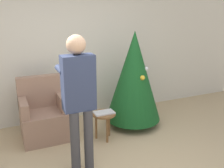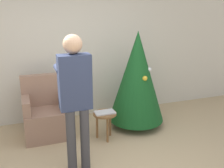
# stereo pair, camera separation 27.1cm
# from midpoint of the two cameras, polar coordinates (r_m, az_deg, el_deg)

# --- Properties ---
(wall_back) EXTENTS (8.00, 0.06, 2.70)m
(wall_back) POSITION_cam_midpoint_polar(r_m,az_deg,el_deg) (4.94, -7.05, 7.76)
(wall_back) COLOR beige
(wall_back) RESTS_ON ground_plane
(christmas_tree) EXTENTS (0.98, 0.98, 1.71)m
(christmas_tree) POSITION_cam_midpoint_polar(r_m,az_deg,el_deg) (4.60, 7.15, 1.58)
(christmas_tree) COLOR brown
(christmas_tree) RESTS_ON ground_plane
(armchair) EXTENTS (0.73, 0.63, 1.01)m
(armchair) POSITION_cam_midpoint_polar(r_m,az_deg,el_deg) (4.49, -12.43, -6.57)
(armchair) COLOR #93705B
(armchair) RESTS_ON ground_plane
(person_standing) EXTENTS (0.42, 0.57, 1.80)m
(person_standing) POSITION_cam_midpoint_polar(r_m,az_deg,el_deg) (3.26, -5.64, -1.90)
(person_standing) COLOR #38383D
(person_standing) RESTS_ON ground_plane
(side_stool) EXTENTS (0.38, 0.38, 0.46)m
(side_stool) POSITION_cam_midpoint_polar(r_m,az_deg,el_deg) (4.26, 0.26, -7.31)
(side_stool) COLOR brown
(side_stool) RESTS_ON ground_plane
(laptop) EXTENTS (0.32, 0.20, 0.02)m
(laptop) POSITION_cam_midpoint_polar(r_m,az_deg,el_deg) (4.23, 0.27, -6.21)
(laptop) COLOR silver
(laptop) RESTS_ON side_stool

